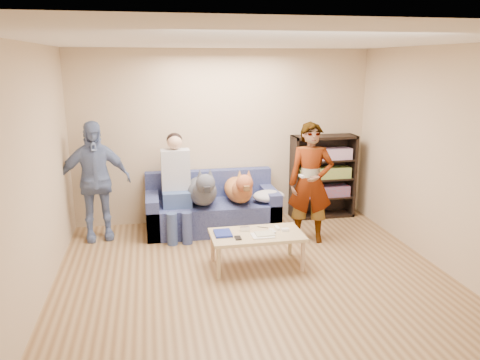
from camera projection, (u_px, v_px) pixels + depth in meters
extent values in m
plane|color=brown|center=(261.00, 292.00, 5.03)|extent=(5.00, 5.00, 0.00)
plane|color=white|center=(265.00, 41.00, 4.39)|extent=(5.00, 5.00, 0.00)
plane|color=tan|center=(224.00, 137.00, 7.09)|extent=(4.50, 0.00, 4.50)
plane|color=tan|center=(383.00, 292.00, 2.33)|extent=(4.50, 0.00, 4.50)
plane|color=tan|center=(25.00, 186.00, 4.29)|extent=(0.00, 5.00, 5.00)
plane|color=tan|center=(462.00, 166.00, 5.13)|extent=(0.00, 5.00, 5.00)
ellipsoid|color=#B8B7BD|center=(269.00, 196.00, 6.80)|extent=(0.47, 0.40, 0.16)
imported|color=gray|center=(311.00, 183.00, 6.30)|extent=(0.68, 0.55, 1.64)
imported|color=#727FB6|center=(94.00, 181.00, 6.37)|extent=(1.02, 0.56, 1.65)
cube|color=silver|center=(302.00, 176.00, 6.04)|extent=(0.04, 0.11, 0.03)
cube|color=navy|center=(223.00, 233.00, 5.55)|extent=(0.20, 0.26, 0.03)
cube|color=white|center=(263.00, 235.00, 5.49)|extent=(0.26, 0.20, 0.02)
cube|color=#BEBB98|center=(265.00, 234.00, 5.51)|extent=(0.22, 0.17, 0.01)
cube|color=silver|center=(245.00, 229.00, 5.66)|extent=(0.11, 0.06, 0.05)
cube|color=white|center=(277.00, 228.00, 5.72)|extent=(0.04, 0.13, 0.03)
cube|color=white|center=(285.00, 230.00, 5.66)|extent=(0.09, 0.06, 0.03)
cylinder|color=silver|center=(273.00, 232.00, 5.59)|extent=(0.07, 0.07, 0.02)
cylinder|color=white|center=(272.00, 230.00, 5.67)|extent=(0.07, 0.07, 0.02)
cylinder|color=orange|center=(258.00, 238.00, 5.42)|extent=(0.13, 0.06, 0.01)
cylinder|color=black|center=(263.00, 227.00, 5.77)|extent=(0.13, 0.08, 0.01)
cube|color=black|center=(238.00, 238.00, 5.42)|extent=(0.07, 0.12, 0.02)
cube|color=#515B93|center=(212.00, 215.00, 6.88)|extent=(1.90, 0.85, 0.42)
cube|color=#515B93|center=(209.00, 183.00, 7.10)|extent=(1.90, 0.18, 0.40)
cube|color=#515B93|center=(153.00, 214.00, 6.70)|extent=(0.18, 0.85, 0.58)
cube|color=#515B93|center=(269.00, 207.00, 7.02)|extent=(0.18, 0.85, 0.58)
cube|color=#3C4A85|center=(177.00, 198.00, 6.63)|extent=(0.40, 0.38, 0.22)
cylinder|color=#3A4C81|center=(172.00, 230.00, 6.29)|extent=(0.14, 0.14, 0.47)
cylinder|color=#3F4C8B|center=(187.00, 229.00, 6.33)|extent=(0.14, 0.14, 0.47)
cube|color=#B8B8BD|center=(176.00, 170.00, 6.63)|extent=(0.40, 0.24, 0.58)
sphere|color=tan|center=(175.00, 142.00, 6.53)|extent=(0.21, 0.21, 0.21)
ellipsoid|color=black|center=(174.00, 139.00, 6.55)|extent=(0.22, 0.22, 0.19)
ellipsoid|color=#4C4F56|center=(202.00, 191.00, 6.73)|extent=(0.43, 0.89, 0.37)
sphere|color=#52575D|center=(204.00, 191.00, 6.40)|extent=(0.32, 0.32, 0.32)
sphere|color=#4E5059|center=(205.00, 184.00, 6.19)|extent=(0.26, 0.26, 0.26)
cube|color=black|center=(207.00, 189.00, 6.08)|extent=(0.08, 0.12, 0.07)
cone|color=#4D4E57|center=(200.00, 174.00, 6.17)|extent=(0.08, 0.08, 0.12)
cone|color=#484B52|center=(210.00, 173.00, 6.20)|extent=(0.08, 0.08, 0.12)
cylinder|color=#464A4F|center=(198.00, 186.00, 7.14)|extent=(0.05, 0.29, 0.17)
ellipsoid|color=#AC5834|center=(238.00, 190.00, 6.84)|extent=(0.39, 0.82, 0.34)
sphere|color=#AE6835|center=(242.00, 190.00, 6.53)|extent=(0.29, 0.29, 0.29)
sphere|color=#B05D35|center=(245.00, 183.00, 6.35)|extent=(0.24, 0.24, 0.24)
cube|color=brown|center=(246.00, 188.00, 6.25)|extent=(0.07, 0.11, 0.07)
cone|color=#C58B3C|center=(240.00, 174.00, 6.33)|extent=(0.07, 0.07, 0.11)
cone|color=#BE723A|center=(249.00, 174.00, 6.35)|extent=(0.07, 0.07, 0.11)
cylinder|color=#A97633|center=(233.00, 185.00, 7.22)|extent=(0.05, 0.27, 0.16)
cube|color=#D9B785|center=(257.00, 235.00, 5.58)|extent=(1.10, 0.60, 0.04)
cylinder|color=tan|center=(219.00, 263.00, 5.30)|extent=(0.05, 0.05, 0.38)
cylinder|color=tan|center=(303.00, 256.00, 5.49)|extent=(0.05, 0.05, 0.38)
cylinder|color=tan|center=(213.00, 247.00, 5.78)|extent=(0.05, 0.05, 0.38)
cylinder|color=tan|center=(290.00, 241.00, 5.97)|extent=(0.05, 0.05, 0.38)
cube|color=black|center=(294.00, 178.00, 7.27)|extent=(0.04, 0.34, 1.30)
cube|color=black|center=(351.00, 175.00, 7.45)|extent=(0.04, 0.34, 1.30)
cube|color=black|center=(325.00, 137.00, 7.21)|extent=(1.00, 0.34, 0.04)
cube|color=black|center=(321.00, 215.00, 7.52)|extent=(1.00, 0.34, 0.04)
cube|color=black|center=(319.00, 174.00, 7.52)|extent=(1.00, 0.02, 1.30)
cube|color=black|center=(322.00, 197.00, 7.45)|extent=(0.94, 0.32, 0.03)
cube|color=black|center=(323.00, 178.00, 7.37)|extent=(0.94, 0.32, 0.02)
cube|color=black|center=(323.00, 160.00, 7.30)|extent=(0.94, 0.32, 0.02)
cube|color=#B23333|center=(323.00, 191.00, 7.40)|extent=(0.84, 0.24, 0.17)
cube|color=gold|center=(323.00, 173.00, 7.33)|extent=(0.84, 0.24, 0.17)
cube|color=#994C99|center=(324.00, 154.00, 7.25)|extent=(0.84, 0.24, 0.17)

